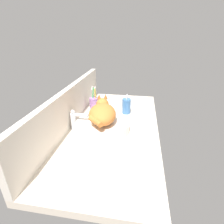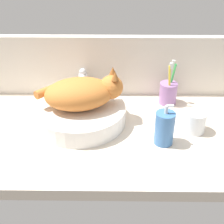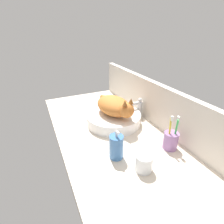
# 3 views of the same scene
# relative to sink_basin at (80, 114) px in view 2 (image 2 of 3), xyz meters

# --- Properties ---
(ground_plane) EXTENTS (1.30, 0.62, 0.04)m
(ground_plane) POSITION_rel_sink_basin_xyz_m (0.07, -0.05, -0.05)
(ground_plane) COLOR beige
(backsplash_panel) EXTENTS (1.30, 0.04, 0.26)m
(backsplash_panel) POSITION_rel_sink_basin_xyz_m (0.07, 0.24, 0.10)
(backsplash_panel) COLOR silver
(backsplash_panel) RESTS_ON ground_plane
(sink_basin) EXTENTS (0.34, 0.34, 0.07)m
(sink_basin) POSITION_rel_sink_basin_xyz_m (0.00, 0.00, 0.00)
(sink_basin) COLOR white
(sink_basin) RESTS_ON ground_plane
(cat) EXTENTS (0.32, 0.22, 0.14)m
(cat) POSITION_rel_sink_basin_xyz_m (0.01, 0.00, 0.09)
(cat) COLOR #CC7533
(cat) RESTS_ON sink_basin
(faucet) EXTENTS (0.04, 0.12, 0.14)m
(faucet) POSITION_rel_sink_basin_xyz_m (-0.00, 0.18, 0.04)
(faucet) COLOR silver
(faucet) RESTS_ON ground_plane
(soap_dispenser) EXTENTS (0.07, 0.07, 0.15)m
(soap_dispenser) POSITION_rel_sink_basin_xyz_m (0.30, -0.13, 0.03)
(soap_dispenser) COLOR #3F72B2
(soap_dispenser) RESTS_ON ground_plane
(toothbrush_cup) EXTENTS (0.07, 0.07, 0.19)m
(toothbrush_cup) POSITION_rel_sink_basin_xyz_m (0.35, 0.15, 0.02)
(toothbrush_cup) COLOR #996BA8
(toothbrush_cup) RESTS_ON ground_plane
(water_glass) EXTENTS (0.08, 0.08, 0.08)m
(water_glass) POSITION_rel_sink_basin_xyz_m (0.42, -0.05, 0.00)
(water_glass) COLOR white
(water_glass) RESTS_ON ground_plane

